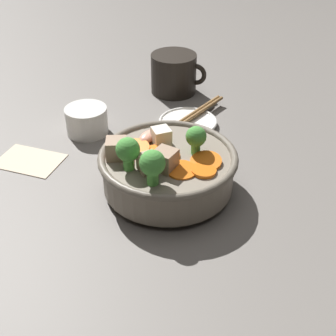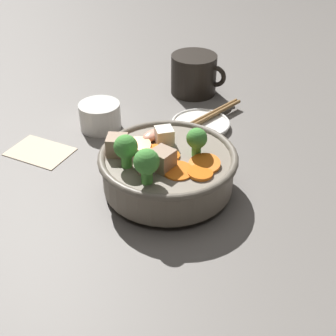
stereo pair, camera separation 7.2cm
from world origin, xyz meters
The scene contains 7 objects.
ground_plane centered at (0.00, 0.00, 0.00)m, with size 3.00×3.00×0.00m, color slate.
stirfry_bowl centered at (0.00, 0.00, 0.05)m, with size 0.22×0.22×0.12m.
side_saucer centered at (-0.02, 0.21, 0.01)m, with size 0.11×0.11×0.01m.
tea_cup centered at (-0.20, 0.13, 0.03)m, with size 0.08×0.08×0.05m.
dark_mug centered at (-0.09, 0.35, 0.04)m, with size 0.12×0.10×0.09m.
napkin centered at (-0.26, 0.01, 0.00)m, with size 0.11×0.08×0.00m.
chopsticks_pair centered at (-0.02, 0.21, 0.02)m, with size 0.10×0.22×0.01m.
Camera 2 is at (0.24, -0.54, 0.46)m, focal length 50.00 mm.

